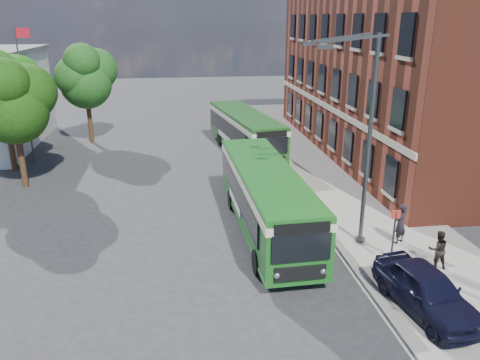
{
  "coord_description": "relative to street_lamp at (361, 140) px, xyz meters",
  "views": [
    {
      "loc": [
        -2.71,
        -19.78,
        9.56
      ],
      "look_at": [
        0.25,
        1.06,
        2.2
      ],
      "focal_mm": 35.0,
      "sensor_mm": 36.0,
      "label": 1
    }
  ],
  "objects": [
    {
      "name": "ground",
      "position": [
        -4.84,
        2.0,
        -4.79
      ],
      "size": [
        120.0,
        120.0,
        0.0
      ],
      "primitive_type": "plane",
      "color": "#2C2B2E",
      "rests_on": "ground"
    },
    {
      "name": "pavement",
      "position": [
        2.16,
        10.0,
        -4.72
      ],
      "size": [
        6.0,
        48.0,
        0.15
      ],
      "primitive_type": "cube",
      "color": "gray",
      "rests_on": "ground"
    },
    {
      "name": "kerb_line",
      "position": [
        -0.89,
        10.0,
        -4.79
      ],
      "size": [
        0.12,
        48.0,
        0.01
      ],
      "primitive_type": "cube",
      "color": "beige",
      "rests_on": "ground"
    },
    {
      "name": "brick_office",
      "position": [
        9.16,
        14.0,
        2.18
      ],
      "size": [
        12.1,
        26.0,
        14.2
      ],
      "color": "maroon",
      "rests_on": "ground"
    },
    {
      "name": "flagpole",
      "position": [
        -17.29,
        15.0,
        0.15
      ],
      "size": [
        0.95,
        0.1,
        9.0
      ],
      "color": "#37393C",
      "rests_on": "ground"
    },
    {
      "name": "street_lamp",
      "position": [
        0.0,
        0.0,
        0.0
      ],
      "size": [
        2.96,
        2.38,
        9.0
      ],
      "color": "#37393C",
      "rests_on": "ground"
    },
    {
      "name": "bus_stop_sign",
      "position": [
        0.76,
        -2.2,
        -3.28
      ],
      "size": [
        0.35,
        0.08,
        2.52
      ],
      "color": "#37393C",
      "rests_on": "ground"
    },
    {
      "name": "bus_front",
      "position": [
        -3.53,
        2.04,
        -2.96
      ],
      "size": [
        2.89,
        11.61,
        3.02
      ],
      "color": "#1A5D1C",
      "rests_on": "ground"
    },
    {
      "name": "bus_rear",
      "position": [
        -2.5,
        15.26,
        -2.96
      ],
      "size": [
        4.28,
        11.27,
        3.02
      ],
      "color": "#1A4D18",
      "rests_on": "ground"
    },
    {
      "name": "parked_car",
      "position": [
        0.55,
        -5.23,
        -3.88
      ],
      "size": [
        2.4,
        4.67,
        1.52
      ],
      "primitive_type": "imported",
      "rotation": [
        0.0,
        0.0,
        0.14
      ],
      "color": "black",
      "rests_on": "pavement"
    },
    {
      "name": "pedestrian_a",
      "position": [
        1.99,
        -0.38,
        -3.73
      ],
      "size": [
        0.79,
        0.72,
        1.82
      ],
      "primitive_type": "imported",
      "rotation": [
        0.0,
        0.0,
        3.69
      ],
      "color": "black",
      "rests_on": "pavement"
    },
    {
      "name": "pedestrian_b",
      "position": [
        2.45,
        -2.64,
        -3.85
      ],
      "size": [
        0.85,
        0.7,
        1.59
      ],
      "primitive_type": "imported",
      "rotation": [
        0.0,
        0.0,
        3.0
      ],
      "color": "black",
      "rests_on": "pavement"
    },
    {
      "name": "tree_left",
      "position": [
        -16.46,
        9.91,
        0.33
      ],
      "size": [
        4.47,
        4.25,
        7.55
      ],
      "color": "#372114",
      "rests_on": "ground"
    },
    {
      "name": "tree_mid",
      "position": [
        -18.03,
        13.18,
        0.53
      ],
      "size": [
        4.65,
        4.42,
        7.84
      ],
      "color": "#372114",
      "rests_on": "ground"
    },
    {
      "name": "tree_right",
      "position": [
        -14.17,
        20.18,
        0.48
      ],
      "size": [
        4.6,
        4.37,
        7.77
      ],
      "color": "#372114",
      "rests_on": "ground"
    }
  ]
}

